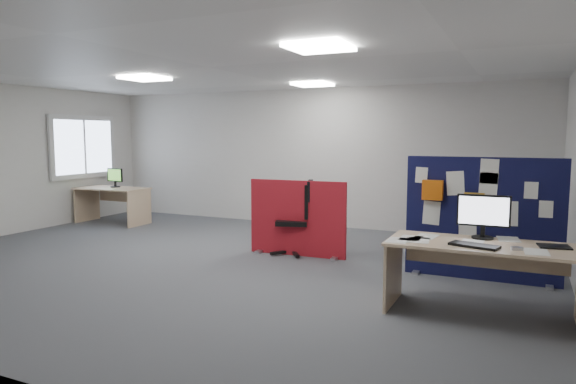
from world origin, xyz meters
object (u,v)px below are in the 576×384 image
at_px(monitor_main, 483,214).
at_px(second_desk, 114,197).
at_px(office_chair, 300,213).
at_px(main_desk, 482,259).
at_px(navy_divider, 480,218).
at_px(monitor_second, 115,177).
at_px(red_divider, 297,219).

distance_m(monitor_main, second_desk, 7.63).
bearing_deg(office_chair, main_desk, -50.20).
bearing_deg(monitor_main, office_chair, 151.14).
relative_size(main_desk, second_desk, 1.24).
bearing_deg(navy_divider, office_chair, 172.39).
distance_m(navy_divider, monitor_main, 1.12).
distance_m(second_desk, monitor_second, 0.41).
bearing_deg(office_chair, second_desk, 149.98).
bearing_deg(second_desk, monitor_main, -18.06).
distance_m(navy_divider, monitor_second, 7.27).
bearing_deg(office_chair, monitor_main, -46.77).
distance_m(navy_divider, main_desk, 1.34).
bearing_deg(red_divider, second_desk, 164.58).
bearing_deg(monitor_main, second_desk, 161.28).
bearing_deg(red_divider, main_desk, -32.49).
xyz_separation_m(main_desk, second_desk, (-7.26, 2.58, -0.02)).
distance_m(red_divider, office_chair, 0.14).
bearing_deg(monitor_second, office_chair, -4.56).
bearing_deg(monitor_second, navy_divider, -2.89).
relative_size(red_divider, office_chair, 1.37).
xyz_separation_m(main_desk, monitor_main, (-0.02, 0.22, 0.42)).
relative_size(navy_divider, monitor_second, 4.33).
relative_size(second_desk, office_chair, 1.33).
height_order(navy_divider, red_divider, navy_divider).
height_order(second_desk, office_chair, office_chair).
bearing_deg(navy_divider, monitor_second, 169.38).
distance_m(main_desk, monitor_main, 0.48).
relative_size(main_desk, office_chair, 1.64).
xyz_separation_m(main_desk, office_chair, (-2.70, 1.66, 0.06)).
distance_m(main_desk, monitor_second, 7.75).
relative_size(navy_divider, monitor_main, 3.55).
bearing_deg(second_desk, navy_divider, -10.07).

